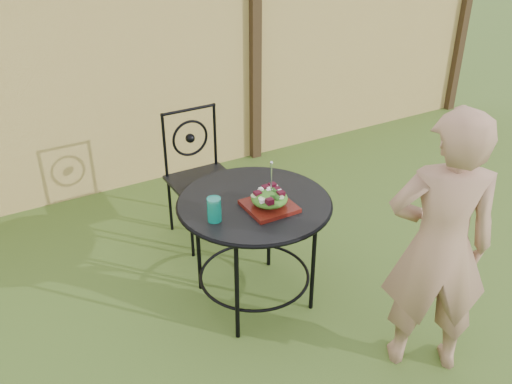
# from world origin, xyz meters

# --- Properties ---
(ground) EXTENTS (60.00, 60.00, 0.00)m
(ground) POSITION_xyz_m (0.00, 0.00, 0.00)
(ground) COLOR #2B4D18
(ground) RESTS_ON ground
(fence) EXTENTS (8.00, 0.12, 1.90)m
(fence) POSITION_xyz_m (-0.00, 2.19, 0.95)
(fence) COLOR #E2C86F
(fence) RESTS_ON ground
(patio_table) EXTENTS (0.92, 0.92, 0.72)m
(patio_table) POSITION_xyz_m (0.25, 0.30, 0.59)
(patio_table) COLOR black
(patio_table) RESTS_ON ground
(patio_chair) EXTENTS (0.46, 0.46, 0.95)m
(patio_chair) POSITION_xyz_m (0.29, 1.18, 0.50)
(patio_chair) COLOR black
(patio_chair) RESTS_ON ground
(diner) EXTENTS (0.66, 0.61, 1.52)m
(diner) POSITION_xyz_m (0.80, -0.61, 0.76)
(diner) COLOR #9D725A
(diner) RESTS_ON ground
(salad_plate) EXTENTS (0.27, 0.27, 0.02)m
(salad_plate) POSITION_xyz_m (0.29, 0.19, 0.74)
(salad_plate) COLOR #3E0E08
(salad_plate) RESTS_ON patio_table
(salad) EXTENTS (0.21, 0.21, 0.08)m
(salad) POSITION_xyz_m (0.29, 0.19, 0.79)
(salad) COLOR #235614
(salad) RESTS_ON salad_plate
(fork) EXTENTS (0.01, 0.01, 0.18)m
(fork) POSITION_xyz_m (0.30, 0.19, 0.92)
(fork) COLOR silver
(fork) RESTS_ON salad
(drinking_glass) EXTENTS (0.08, 0.08, 0.14)m
(drinking_glass) POSITION_xyz_m (-0.05, 0.23, 0.79)
(drinking_glass) COLOR #0C8C78
(drinking_glass) RESTS_ON patio_table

